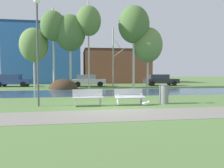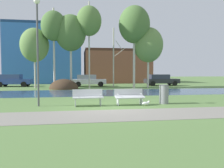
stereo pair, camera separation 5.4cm
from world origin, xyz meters
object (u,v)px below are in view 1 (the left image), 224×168
object	(u,v)px
streetlamp	(37,35)
bench_left	(88,97)
bench_right	(129,96)
parked_van_nearest_blue	(13,80)
parked_hatch_third_dark	(160,80)
seagull	(146,103)
trash_bin	(164,94)
parked_sedan_second_white	(88,80)

from	to	relation	value
streetlamp	bench_left	bearing A→B (deg)	-6.70
bench_right	parked_van_nearest_blue	distance (m)	19.83
bench_left	parked_hatch_third_dark	world-z (taller)	parked_hatch_third_dark
seagull	streetlamp	bearing A→B (deg)	172.90
bench_right	seagull	xyz separation A→B (m)	(0.81, -0.40, -0.34)
bench_right	seagull	world-z (taller)	bench_right
bench_left	parked_hatch_third_dark	distance (m)	19.04
parked_van_nearest_blue	streetlamp	bearing A→B (deg)	-70.70
bench_left	trash_bin	xyz separation A→B (m)	(4.27, 0.16, 0.08)
parked_sedan_second_white	streetlamp	bearing A→B (deg)	-102.23
seagull	parked_hatch_third_dark	bearing A→B (deg)	66.18
trash_bin	parked_sedan_second_white	distance (m)	16.04
streetlamp	parked_sedan_second_white	world-z (taller)	streetlamp
bench_left	streetlamp	world-z (taller)	streetlamp
bench_right	parked_sedan_second_white	size ratio (longest dim) A/B	0.39
seagull	bench_right	bearing A→B (deg)	153.94
bench_right	streetlamp	distance (m)	5.79
bench_left	parked_hatch_third_dark	xyz separation A→B (m)	(10.30, 16.01, 0.30)
streetlamp	parked_hatch_third_dark	size ratio (longest dim) A/B	1.24
seagull	trash_bin	bearing A→B (deg)	24.48
bench_left	parked_van_nearest_blue	distance (m)	18.73
trash_bin	bench_right	bearing A→B (deg)	-175.60
bench_right	parked_sedan_second_white	bearing A→B (deg)	95.16
streetlamp	parked_sedan_second_white	xyz separation A→B (m)	(3.36, 15.52, -2.93)
parked_hatch_third_dark	streetlamp	bearing A→B (deg)	-129.28
bench_right	bench_left	bearing A→B (deg)	180.00
streetlamp	bench_right	bearing A→B (deg)	-3.58
bench_right	streetlamp	bearing A→B (deg)	176.42
seagull	parked_van_nearest_blue	distance (m)	20.61
bench_right	trash_bin	xyz separation A→B (m)	(2.03, 0.16, 0.08)
trash_bin	bench_left	bearing A→B (deg)	-177.90
bench_right	parked_sedan_second_white	distance (m)	15.89
streetlamp	parked_van_nearest_blue	xyz separation A→B (m)	(-5.77, 16.48, -2.92)
bench_left	parked_sedan_second_white	bearing A→B (deg)	87.07
streetlamp	parked_hatch_third_dark	distance (m)	20.51
bench_left	bench_right	xyz separation A→B (m)	(2.24, 0.00, 0.00)
bench_right	parked_hatch_third_dark	distance (m)	17.93
parked_van_nearest_blue	seagull	bearing A→B (deg)	-56.48
trash_bin	parked_hatch_third_dark	xyz separation A→B (m)	(6.03, 15.86, 0.22)
parked_van_nearest_blue	parked_sedan_second_white	distance (m)	9.18
trash_bin	parked_hatch_third_dark	world-z (taller)	parked_hatch_third_dark
seagull	parked_hatch_third_dark	distance (m)	17.95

